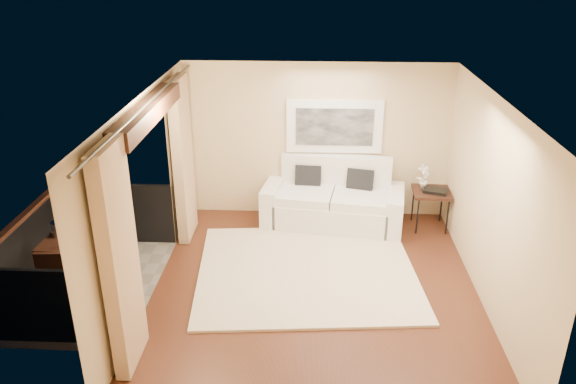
# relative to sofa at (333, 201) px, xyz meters

# --- Properties ---
(floor) EXTENTS (5.00, 5.00, 0.00)m
(floor) POSITION_rel_sofa_xyz_m (-0.30, -2.10, -0.40)
(floor) COLOR #502717
(floor) RESTS_ON ground
(room_shell) EXTENTS (5.00, 6.40, 5.00)m
(room_shell) POSITION_rel_sofa_xyz_m (-2.43, -2.10, 2.12)
(room_shell) COLOR white
(room_shell) RESTS_ON ground
(balcony) EXTENTS (1.81, 2.60, 1.17)m
(balcony) POSITION_rel_sofa_xyz_m (-3.61, -2.10, -0.22)
(balcony) COLOR #605B56
(balcony) RESTS_ON ground
(curtains) EXTENTS (0.16, 4.80, 2.64)m
(curtains) POSITION_rel_sofa_xyz_m (-2.41, -2.10, 0.94)
(curtains) COLOR tan
(curtains) RESTS_ON ground
(artwork) EXTENTS (1.62, 0.07, 0.92)m
(artwork) POSITION_rel_sofa_xyz_m (-0.01, 0.36, 1.22)
(artwork) COLOR white
(artwork) RESTS_ON room_shell
(rug) EXTENTS (3.38, 3.01, 0.04)m
(rug) POSITION_rel_sofa_xyz_m (-0.43, -1.67, -0.38)
(rug) COLOR beige
(rug) RESTS_ON floor
(sofa) EXTENTS (2.47, 1.34, 1.13)m
(sofa) POSITION_rel_sofa_xyz_m (0.00, 0.00, 0.00)
(sofa) COLOR white
(sofa) RESTS_ON floor
(side_table) EXTENTS (0.64, 0.64, 0.67)m
(side_table) POSITION_rel_sofa_xyz_m (1.63, -0.10, 0.21)
(side_table) COLOR black
(side_table) RESTS_ON floor
(tray) EXTENTS (0.45, 0.39, 0.05)m
(tray) POSITION_rel_sofa_xyz_m (1.68, -0.14, 0.30)
(tray) COLOR black
(tray) RESTS_ON side_table
(orchid) EXTENTS (0.27, 0.25, 0.43)m
(orchid) POSITION_rel_sofa_xyz_m (1.49, -0.00, 0.49)
(orchid) COLOR white
(orchid) RESTS_ON side_table
(bistro_table) EXTENTS (0.71, 0.71, 0.81)m
(bistro_table) POSITION_rel_sofa_xyz_m (-3.60, -2.30, 0.33)
(bistro_table) COLOR black
(bistro_table) RESTS_ON balcony
(balcony_chair_far) EXTENTS (0.46, 0.47, 1.02)m
(balcony_chair_far) POSITION_rel_sofa_xyz_m (-3.20, -1.94, 0.19)
(balcony_chair_far) COLOR black
(balcony_chair_far) RESTS_ON balcony
(balcony_chair_near) EXTENTS (0.44, 0.44, 0.96)m
(balcony_chair_near) POSITION_rel_sofa_xyz_m (-3.57, -3.01, 0.16)
(balcony_chair_near) COLOR black
(balcony_chair_near) RESTS_ON balcony
(ice_bucket) EXTENTS (0.18, 0.18, 0.20)m
(ice_bucket) POSITION_rel_sofa_xyz_m (-3.78, -2.19, 0.52)
(ice_bucket) COLOR white
(ice_bucket) RESTS_ON bistro_table
(candle) EXTENTS (0.06, 0.06, 0.07)m
(candle) POSITION_rel_sofa_xyz_m (-3.59, -2.21, 0.45)
(candle) COLOR red
(candle) RESTS_ON bistro_table
(vase) EXTENTS (0.04, 0.04, 0.18)m
(vase) POSITION_rel_sofa_xyz_m (-3.57, -2.51, 0.51)
(vase) COLOR silver
(vase) RESTS_ON bistro_table
(glass_a) EXTENTS (0.06, 0.06, 0.12)m
(glass_a) POSITION_rel_sofa_xyz_m (-3.45, -2.36, 0.48)
(glass_a) COLOR silver
(glass_a) RESTS_ON bistro_table
(glass_b) EXTENTS (0.06, 0.06, 0.12)m
(glass_b) POSITION_rel_sofa_xyz_m (-3.42, -2.32, 0.48)
(glass_b) COLOR white
(glass_b) RESTS_ON bistro_table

